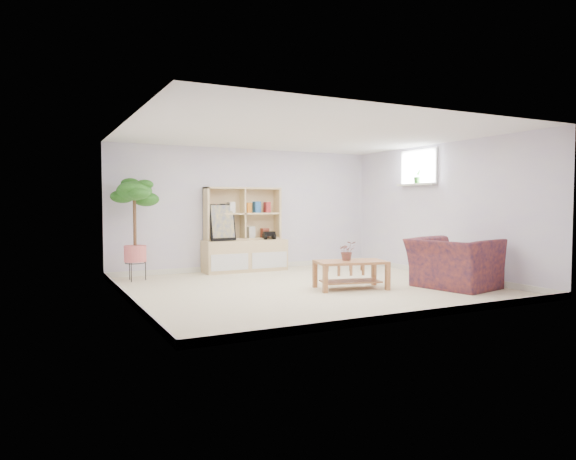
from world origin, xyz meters
name	(u,v)px	position (x,y,z in m)	size (l,w,h in m)	color
floor	(309,287)	(0.00, 0.00, 0.00)	(5.50, 5.00, 0.01)	beige
ceiling	(309,134)	(0.00, 0.00, 2.40)	(5.50, 5.00, 0.01)	white
walls	(309,211)	(0.00, 0.00, 1.20)	(5.51, 5.01, 2.40)	white
baseboard	(309,284)	(0.00, 0.00, 0.05)	(5.50, 5.00, 0.10)	white
window	(419,168)	(2.73, 0.60, 2.00)	(0.10, 0.98, 0.68)	silver
window_sill	(416,184)	(2.67, 0.60, 1.68)	(0.14, 1.00, 0.04)	white
storage_unit	(245,229)	(-0.17, 2.24, 0.82)	(1.63, 0.55, 1.63)	#D5BA78
poster	(222,222)	(-0.65, 2.18, 0.96)	(0.50, 0.12, 0.70)	gold
toy_truck	(269,235)	(0.31, 2.17, 0.70)	(0.33, 0.23, 0.17)	black
coffee_table	(351,275)	(0.52, -0.41, 0.22)	(1.07, 0.58, 0.44)	brown
table_plant	(347,251)	(0.49, -0.35, 0.59)	(0.27, 0.23, 0.30)	#316A2E
floor_tree	(135,229)	(-2.30, 1.95, 0.88)	(0.65, 0.65, 1.76)	#1E5618
armchair	(454,260)	(2.00, -1.07, 0.44)	(1.20, 1.04, 0.89)	#0F1436
sill_plant	(417,176)	(2.67, 0.58, 1.83)	(0.15, 0.12, 0.26)	#1E5618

